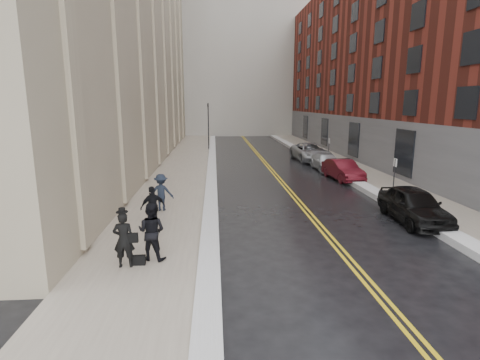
{
  "coord_description": "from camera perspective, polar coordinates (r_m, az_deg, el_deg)",
  "views": [
    {
      "loc": [
        -1.98,
        -11.6,
        5.2
      ],
      "look_at": [
        -0.78,
        5.8,
        1.6
      ],
      "focal_mm": 28.0,
      "sensor_mm": 36.0,
      "label": 1
    }
  ],
  "objects": [
    {
      "name": "lane_stripe_b",
      "position": [
        28.46,
        5.43,
        1.09
      ],
      "size": [
        0.12,
        64.0,
        0.01
      ],
      "primitive_type": "cube",
      "color": "gold",
      "rests_on": "ground"
    },
    {
      "name": "snow_ridge_right",
      "position": [
        29.5,
        14.15,
        1.45
      ],
      "size": [
        0.85,
        60.8,
        0.3
      ],
      "primitive_type": "cube",
      "color": "silver",
      "rests_on": "ground"
    },
    {
      "name": "snow_ridge_left",
      "position": [
        28.06,
        -4.33,
        1.22
      ],
      "size": [
        0.7,
        60.8,
        0.26
      ],
      "primitive_type": "cube",
      "color": "silver",
      "rests_on": "ground"
    },
    {
      "name": "car_silver_far",
      "position": [
        34.89,
        10.69,
        4.22
      ],
      "size": [
        2.9,
        5.86,
        1.6
      ],
      "primitive_type": "imported",
      "rotation": [
        0.0,
        0.0,
        0.04
      ],
      "color": "#A0A2A8",
      "rests_on": "ground"
    },
    {
      "name": "ground",
      "position": [
        12.86,
        5.37,
        -12.23
      ],
      "size": [
        160.0,
        160.0,
        0.0
      ],
      "primitive_type": "plane",
      "color": "black",
      "rests_on": "ground"
    },
    {
      "name": "parking_sign_near",
      "position": [
        22.28,
        22.45,
        0.84
      ],
      "size": [
        0.06,
        0.35,
        2.23
      ],
      "color": "black",
      "rests_on": "ground"
    },
    {
      "name": "car_maroon",
      "position": [
        26.62,
        15.38,
        1.51
      ],
      "size": [
        1.89,
        4.37,
        1.4
      ],
      "primitive_type": "imported",
      "rotation": [
        0.0,
        0.0,
        0.1
      ],
      "color": "#480C15",
      "rests_on": "ground"
    },
    {
      "name": "pedestrian_main",
      "position": [
        12.27,
        -17.29,
        -8.69
      ],
      "size": [
        0.66,
        0.44,
        1.78
      ],
      "primitive_type": "imported",
      "rotation": [
        0.0,
        0.0,
        3.16
      ],
      "color": "black",
      "rests_on": "sidewalk_left"
    },
    {
      "name": "lane_stripe_a",
      "position": [
        28.42,
        4.95,
        1.08
      ],
      "size": [
        0.12,
        64.0,
        0.01
      ],
      "primitive_type": "cube",
      "color": "gold",
      "rests_on": "ground"
    },
    {
      "name": "parking_sign_far",
      "position": [
        33.33,
        13.38,
        4.73
      ],
      "size": [
        0.06,
        0.35,
        2.23
      ],
      "color": "black",
      "rests_on": "ground"
    },
    {
      "name": "tower_far_right",
      "position": [
        80.99,
        8.21,
        23.53
      ],
      "size": [
        22.0,
        18.0,
        44.0
      ],
      "primitive_type": "cube",
      "color": "slate",
      "rests_on": "ground"
    },
    {
      "name": "pedestrian_c",
      "position": [
        15.74,
        -13.12,
        -4.05
      ],
      "size": [
        1.11,
        0.81,
        1.74
      ],
      "primitive_type": "imported",
      "rotation": [
        0.0,
        0.0,
        3.57
      ],
      "color": "black",
      "rests_on": "sidewalk_left"
    },
    {
      "name": "car_silver_near",
      "position": [
        30.2,
        13.02,
        2.68
      ],
      "size": [
        1.8,
        4.43,
        1.28
      ],
      "primitive_type": "imported",
      "rotation": [
        0.0,
        0.0,
        0.0
      ],
      "color": "#B6B9BE",
      "rests_on": "ground"
    },
    {
      "name": "sidewalk_right",
      "position": [
        30.14,
        17.49,
        1.33
      ],
      "size": [
        3.0,
        64.0,
        0.15
      ],
      "primitive_type": "cube",
      "color": "gray",
      "rests_on": "ground"
    },
    {
      "name": "pedestrian_b",
      "position": [
        18.18,
        -11.9,
        -1.84
      ],
      "size": [
        1.18,
        0.72,
        1.77
      ],
      "primitive_type": "imported",
      "rotation": [
        0.0,
        0.0,
        3.09
      ],
      "color": "black",
      "rests_on": "sidewalk_left"
    },
    {
      "name": "car_black",
      "position": [
        18.27,
        24.97,
        -3.46
      ],
      "size": [
        2.04,
        4.64,
        1.55
      ],
      "primitive_type": "imported",
      "rotation": [
        0.0,
        0.0,
        -0.05
      ],
      "color": "black",
      "rests_on": "ground"
    },
    {
      "name": "pedestrian_a",
      "position": [
        12.6,
        -13.33,
        -7.62
      ],
      "size": [
        1.11,
        0.97,
        1.92
      ],
      "primitive_type": "imported",
      "rotation": [
        0.0,
        0.0,
        2.84
      ],
      "color": "black",
      "rests_on": "sidewalk_left"
    },
    {
      "name": "sidewalk_left",
      "position": [
        28.18,
        -9.01,
        1.04
      ],
      "size": [
        4.0,
        64.0,
        0.15
      ],
      "primitive_type": "cube",
      "color": "gray",
      "rests_on": "ground"
    },
    {
      "name": "building_right",
      "position": [
        39.88,
        26.41,
        15.97
      ],
      "size": [
        14.0,
        50.0,
        18.0
      ],
      "primitive_type": "cube",
      "color": "maroon",
      "rests_on": "ground"
    },
    {
      "name": "traffic_signal",
      "position": [
        41.66,
        -4.85,
        8.71
      ],
      "size": [
        0.18,
        0.15,
        5.2
      ],
      "color": "black",
      "rests_on": "ground"
    }
  ]
}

